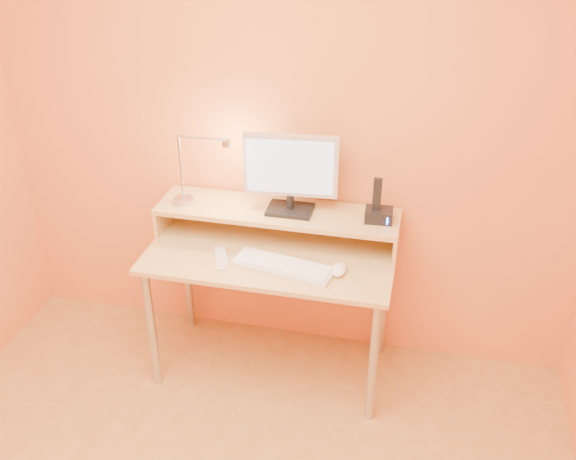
% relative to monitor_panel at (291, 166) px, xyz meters
% --- Properties ---
extents(wall_back, '(3.00, 0.04, 2.50)m').
position_rel_monitor_panel_xyz_m(wall_back, '(-0.06, 0.16, 0.13)').
color(wall_back, '#F68845').
rests_on(wall_back, floor).
extents(desk_leg_fl, '(0.04, 0.04, 0.69)m').
position_rel_monitor_panel_xyz_m(desk_leg_fl, '(-0.61, -0.41, -0.77)').
color(desk_leg_fl, '#B0B1B8').
rests_on(desk_leg_fl, floor).
extents(desk_leg_fr, '(0.04, 0.04, 0.69)m').
position_rel_monitor_panel_xyz_m(desk_leg_fr, '(0.49, -0.41, -0.77)').
color(desk_leg_fr, '#B0B1B8').
rests_on(desk_leg_fr, floor).
extents(desk_leg_bl, '(0.04, 0.04, 0.69)m').
position_rel_monitor_panel_xyz_m(desk_leg_bl, '(-0.61, 0.09, -0.77)').
color(desk_leg_bl, '#B0B1B8').
rests_on(desk_leg_bl, floor).
extents(desk_leg_br, '(0.04, 0.04, 0.69)m').
position_rel_monitor_panel_xyz_m(desk_leg_br, '(0.49, 0.09, -0.77)').
color(desk_leg_br, '#B0B1B8').
rests_on(desk_leg_br, floor).
extents(desk_lower, '(1.20, 0.60, 0.02)m').
position_rel_monitor_panel_xyz_m(desk_lower, '(-0.06, -0.16, -0.41)').
color(desk_lower, tan).
rests_on(desk_lower, floor).
extents(shelf_riser_left, '(0.02, 0.30, 0.14)m').
position_rel_monitor_panel_xyz_m(shelf_riser_left, '(-0.66, -0.01, -0.33)').
color(shelf_riser_left, tan).
rests_on(shelf_riser_left, desk_lower).
extents(shelf_riser_right, '(0.02, 0.30, 0.14)m').
position_rel_monitor_panel_xyz_m(shelf_riser_right, '(0.53, -0.01, -0.33)').
color(shelf_riser_right, tan).
rests_on(shelf_riser_right, desk_lower).
extents(desk_shelf, '(1.20, 0.30, 0.02)m').
position_rel_monitor_panel_xyz_m(desk_shelf, '(-0.06, -0.01, -0.25)').
color(desk_shelf, tan).
rests_on(desk_shelf, desk_lower).
extents(monitor_foot, '(0.22, 0.16, 0.02)m').
position_rel_monitor_panel_xyz_m(monitor_foot, '(-0.00, -0.01, -0.23)').
color(monitor_foot, black).
rests_on(monitor_foot, desk_shelf).
extents(monitor_neck, '(0.04, 0.04, 0.07)m').
position_rel_monitor_panel_xyz_m(monitor_neck, '(-0.00, -0.01, -0.19)').
color(monitor_neck, black).
rests_on(monitor_neck, monitor_foot).
extents(monitor_panel, '(0.45, 0.08, 0.31)m').
position_rel_monitor_panel_xyz_m(monitor_panel, '(0.00, 0.00, 0.00)').
color(monitor_panel, silver).
rests_on(monitor_panel, monitor_neck).
extents(monitor_back, '(0.41, 0.05, 0.26)m').
position_rel_monitor_panel_xyz_m(monitor_back, '(0.00, 0.02, 0.00)').
color(monitor_back, black).
rests_on(monitor_back, monitor_panel).
extents(monitor_screen, '(0.41, 0.04, 0.27)m').
position_rel_monitor_panel_xyz_m(monitor_screen, '(0.00, -0.02, 0.00)').
color(monitor_screen, '#A1B9E6').
rests_on(monitor_screen, monitor_panel).
extents(lamp_base, '(0.10, 0.10, 0.02)m').
position_rel_monitor_panel_xyz_m(lamp_base, '(-0.54, -0.04, -0.23)').
color(lamp_base, '#B0B1B8').
rests_on(lamp_base, desk_shelf).
extents(lamp_post, '(0.01, 0.01, 0.33)m').
position_rel_monitor_panel_xyz_m(lamp_post, '(-0.54, -0.04, -0.05)').
color(lamp_post, '#B0B1B8').
rests_on(lamp_post, lamp_base).
extents(lamp_arm, '(0.24, 0.01, 0.01)m').
position_rel_monitor_panel_xyz_m(lamp_arm, '(-0.42, -0.04, 0.12)').
color(lamp_arm, '#B0B1B8').
rests_on(lamp_arm, lamp_post).
extents(lamp_head, '(0.04, 0.04, 0.03)m').
position_rel_monitor_panel_xyz_m(lamp_head, '(-0.30, -0.04, 0.10)').
color(lamp_head, '#B0B1B8').
rests_on(lamp_head, lamp_arm).
extents(lamp_bulb, '(0.03, 0.03, 0.00)m').
position_rel_monitor_panel_xyz_m(lamp_bulb, '(-0.30, -0.04, 0.09)').
color(lamp_bulb, '#FFEAC6').
rests_on(lamp_bulb, lamp_head).
extents(phone_dock, '(0.13, 0.11, 0.06)m').
position_rel_monitor_panel_xyz_m(phone_dock, '(0.43, -0.01, -0.21)').
color(phone_dock, black).
rests_on(phone_dock, desk_shelf).
extents(phone_handset, '(0.04, 0.03, 0.16)m').
position_rel_monitor_panel_xyz_m(phone_handset, '(0.42, -0.01, -0.10)').
color(phone_handset, black).
rests_on(phone_handset, phone_dock).
extents(phone_led, '(0.01, 0.00, 0.04)m').
position_rel_monitor_panel_xyz_m(phone_led, '(0.48, -0.06, -0.21)').
color(phone_led, '#217AFF').
rests_on(phone_led, phone_dock).
extents(keyboard, '(0.49, 0.23, 0.02)m').
position_rel_monitor_panel_xyz_m(keyboard, '(0.03, -0.28, -0.39)').
color(keyboard, silver).
rests_on(keyboard, desk_lower).
extents(mouse, '(0.07, 0.12, 0.04)m').
position_rel_monitor_panel_xyz_m(mouse, '(0.29, -0.26, -0.38)').
color(mouse, white).
rests_on(mouse, desk_lower).
extents(remote_control, '(0.12, 0.20, 0.02)m').
position_rel_monitor_panel_xyz_m(remote_control, '(-0.28, -0.27, -0.39)').
color(remote_control, silver).
rests_on(remote_control, desk_lower).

